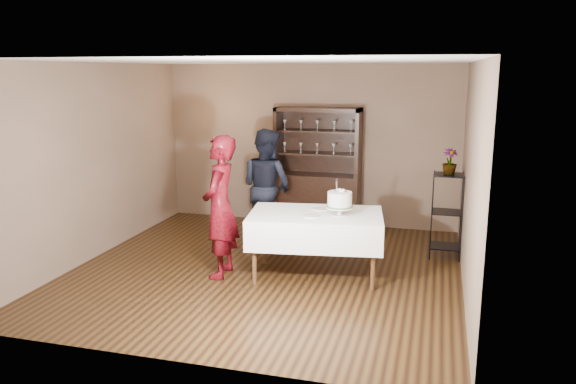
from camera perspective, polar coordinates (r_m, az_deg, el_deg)
name	(u,v)px	position (r m, az deg, el deg)	size (l,w,h in m)	color
floor	(266,270)	(7.52, -2.23, -7.91)	(5.00, 5.00, 0.00)	black
ceiling	(264,61)	(7.06, -2.42, 13.14)	(5.00, 5.00, 0.00)	white
back_wall	(310,145)	(9.55, 2.20, 4.79)	(5.00, 0.02, 2.70)	brown
wall_left	(94,162)	(8.26, -19.12, 2.94)	(0.02, 5.00, 2.70)	brown
wall_right	(471,179)	(6.85, 18.05, 1.22)	(0.02, 5.00, 2.70)	brown
china_hutch	(318,188)	(9.38, 3.02, 0.40)	(1.40, 0.48, 2.00)	black
plant_etagere	(447,212)	(8.16, 15.83, -1.96)	(0.42, 0.42, 1.20)	black
cake_table	(316,228)	(7.12, 2.82, -3.69)	(1.79, 1.25, 0.83)	white
woman	(220,207)	(7.12, -6.91, -1.51)	(0.66, 0.43, 1.81)	#310405
man	(267,187)	(8.46, -2.19, 0.56)	(0.85, 0.66, 1.75)	black
cake	(340,201)	(6.94, 5.27, -0.88)	(0.38, 0.38, 0.47)	silver
plate_near	(312,216)	(6.90, 2.43, -2.44)	(0.21, 0.21, 0.01)	silver
plate_far	(320,209)	(7.25, 3.27, -1.74)	(0.19, 0.19, 0.01)	silver
potted_plant	(450,162)	(8.02, 16.11, 2.98)	(0.20, 0.20, 0.35)	#42622E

